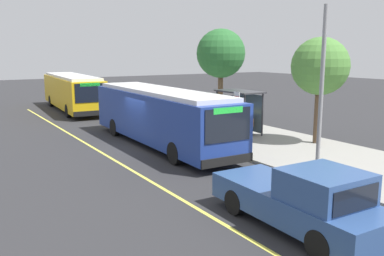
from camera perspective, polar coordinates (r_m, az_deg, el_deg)
ground_plane at (r=21.75m, az=-7.04°, el=-2.52°), size 120.00×120.00×0.00m
sidewalk_curb at (r=24.79m, az=5.63°, el=-0.72°), size 44.00×6.40×0.15m
lane_stripe_center at (r=20.96m, az=-12.51°, el=-3.18°), size 36.00×0.14×0.01m
transit_bus_main at (r=21.63m, az=-4.38°, el=1.82°), size 12.12×2.78×2.95m
transit_bus_second at (r=36.13m, az=-16.09°, el=4.87°), size 12.21×3.37×2.95m
pickup_truck at (r=11.84m, az=14.98°, el=-9.56°), size 5.43×2.10×1.85m
bus_shelter at (r=24.50m, az=6.51°, el=3.49°), size 2.90×1.60×2.48m
waiting_bench at (r=24.29m, az=6.89°, el=0.36°), size 1.60×0.48×0.95m
route_sign_post at (r=20.30m, az=6.13°, el=2.19°), size 0.44×0.08×2.80m
pedestrian_commuter at (r=21.98m, az=3.76°, el=0.64°), size 0.24×0.40×1.69m
street_tree_near_shelter at (r=29.26m, az=3.98°, el=10.10°), size 3.38×3.38×6.27m
street_tree_upstreet at (r=22.22m, az=17.17°, el=8.01°), size 2.93×2.93×5.43m
utility_pole at (r=16.50m, az=17.30°, el=4.78°), size 0.16×0.16×6.40m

